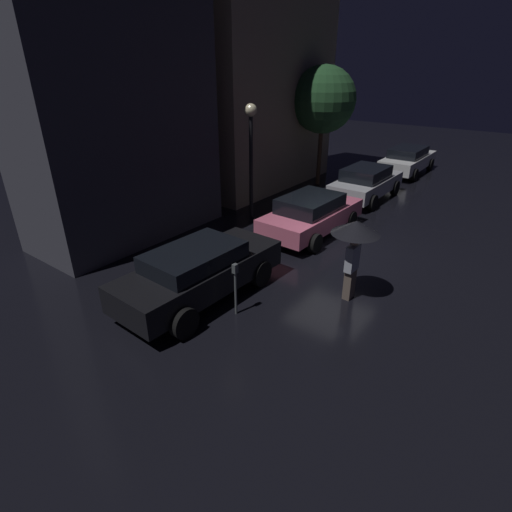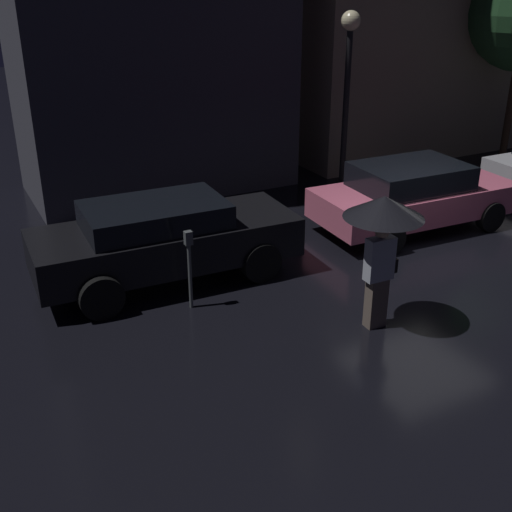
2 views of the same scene
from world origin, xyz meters
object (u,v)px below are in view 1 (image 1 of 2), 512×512
Objects in this scene: parked_car_pink at (311,214)px; street_lamp_near at (251,139)px; parked_car_white at (408,160)px; parking_meter at (235,284)px; parked_car_black at (200,271)px; pedestrian_with_umbrella at (355,236)px; parked_car_silver at (366,182)px.

parked_car_pink is 3.49m from street_lamp_near.
parked_car_pink is 0.94× the size of parked_car_white.
parking_meter is (-15.93, -1.15, 0.08)m from parked_car_white.
pedestrian_with_umbrella reaches higher than parked_car_black.
parked_car_pink is 2.04× the size of pedestrian_with_umbrella.
parked_car_silver is 5.61m from parked_car_white.
street_lamp_near reaches higher than pedestrian_with_umbrella.
parked_car_white is (15.92, -0.01, -0.04)m from parked_car_black.
pedestrian_with_umbrella is 3.05m from parking_meter.
parked_car_silver is at bearing 3.15° from parked_car_pink.
parking_meter is 6.99m from street_lamp_near.
pedestrian_with_umbrella reaches higher than parking_meter.
street_lamp_near is at bearing 152.39° from parked_car_silver.
parked_car_silver is at bearing -179.55° from parked_car_white.
parked_car_silver is 3.19× the size of parking_meter.
parked_car_black is 1.16m from parking_meter.
parked_car_white is 1.09× the size of street_lamp_near.
parked_car_white is at bearing 2.72° from parked_car_pink.
parked_car_silver is at bearing -158.06° from pedestrian_with_umbrella.
parked_car_silver is at bearing 6.32° from parking_meter.
parked_car_white is at bearing 4.14° from parking_meter.
parked_car_silver is (4.91, 0.08, 0.01)m from parked_car_pink.
pedestrian_with_umbrella is (2.26, -3.00, 0.93)m from parked_car_black.
parking_meter is at bearing -88.28° from parked_car_black.
parked_car_black is 3.87m from pedestrian_with_umbrella.
pedestrian_with_umbrella is 0.50× the size of street_lamp_near.
parked_car_black is 6.45m from street_lamp_near.
parked_car_silver is (10.31, -0.02, -0.04)m from parked_car_black.
parked_car_silver is 5.92m from street_lamp_near.
parked_car_white is 14.02m from pedestrian_with_umbrella.
parked_car_black reaches higher than parked_car_pink.
parked_car_pink is at bearing -91.94° from street_lamp_near.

